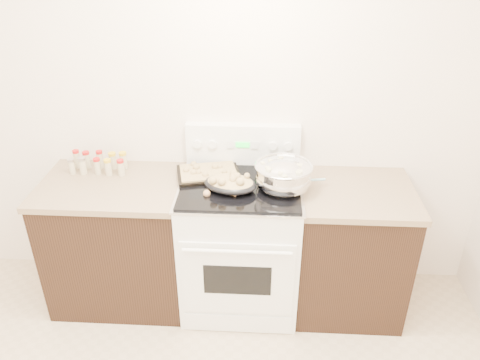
{
  "coord_description": "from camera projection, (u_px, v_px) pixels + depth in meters",
  "views": [
    {
      "loc": [
        0.49,
        -1.13,
        2.39
      ],
      "look_at": [
        0.35,
        1.37,
        1.0
      ],
      "focal_mm": 35.0,
      "sensor_mm": 36.0,
      "label": 1
    }
  ],
  "objects": [
    {
      "name": "counter_left",
      "position": [
        120.0,
        241.0,
        3.22
      ],
      "size": [
        0.93,
        0.67,
        0.92
      ],
      "color": "black",
      "rests_on": "ground"
    },
    {
      "name": "baking_sheet",
      "position": [
        208.0,
        172.0,
        3.03
      ],
      "size": [
        0.45,
        0.36,
        0.06
      ],
      "color": "black",
      "rests_on": "kitchen_range"
    },
    {
      "name": "wooden_spoon",
      "position": [
        212.0,
        192.0,
        2.83
      ],
      "size": [
        0.2,
        0.18,
        0.04
      ],
      "color": "tan",
      "rests_on": "kitchen_range"
    },
    {
      "name": "mixing_bowl",
      "position": [
        283.0,
        176.0,
        2.86
      ],
      "size": [
        0.39,
        0.39,
        0.21
      ],
      "color": "silver",
      "rests_on": "kitchen_range"
    },
    {
      "name": "counter_right",
      "position": [
        349.0,
        249.0,
        3.14
      ],
      "size": [
        0.73,
        0.67,
        0.92
      ],
      "color": "black",
      "rests_on": "ground"
    },
    {
      "name": "kitchen_range",
      "position": [
        240.0,
        242.0,
        3.16
      ],
      "size": [
        0.78,
        0.73,
        1.22
      ],
      "color": "white",
      "rests_on": "ground"
    },
    {
      "name": "spice_jars",
      "position": [
        99.0,
        163.0,
        3.11
      ],
      "size": [
        0.38,
        0.15,
        0.13
      ],
      "color": "#BFB28C",
      "rests_on": "counter_left"
    },
    {
      "name": "roasting_pan",
      "position": [
        230.0,
        183.0,
        2.85
      ],
      "size": [
        0.37,
        0.29,
        0.12
      ],
      "color": "black",
      "rests_on": "kitchen_range"
    },
    {
      "name": "blue_ladle",
      "position": [
        296.0,
        187.0,
        2.84
      ],
      "size": [
        0.24,
        0.17,
        0.1
      ],
      "color": "#91CAD9",
      "rests_on": "kitchen_range"
    },
    {
      "name": "room_shell",
      "position": [
        92.0,
        193.0,
        1.35
      ],
      "size": [
        4.1,
        3.6,
        2.75
      ],
      "color": "white",
      "rests_on": "ground"
    }
  ]
}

